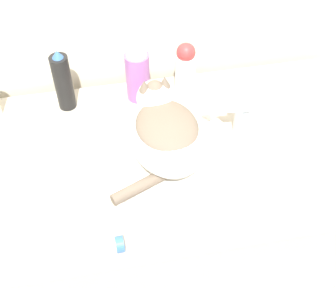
{
  "coord_description": "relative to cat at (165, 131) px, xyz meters",
  "views": [
    {
      "loc": [
        -0.17,
        -0.5,
        1.8
      ],
      "look_at": [
        -0.03,
        0.25,
        0.96
      ],
      "focal_mm": 50.0,
      "sensor_mm": 36.0,
      "label": 1
    }
  ],
  "objects": [
    {
      "name": "vanity_counter",
      "position": [
        0.03,
        0.03,
        -0.55
      ],
      "size": [
        1.21,
        0.61,
        0.86
      ],
      "color": "#B2A893",
      "rests_on": "ground_plane"
    },
    {
      "name": "sink_basin",
      "position": [
        0.0,
        -0.01,
        -0.09
      ],
      "size": [
        0.39,
        0.39,
        0.04
      ],
      "color": "white",
      "rests_on": "vanity_counter"
    },
    {
      "name": "cat",
      "position": [
        0.0,
        0.0,
        0.0
      ],
      "size": [
        0.26,
        0.29,
        0.16
      ],
      "rotation": [
        0.0,
        0.0,
        1.69
      ],
      "color": "silver",
      "rests_on": "sink_basin"
    },
    {
      "name": "faucet",
      "position": [
        0.22,
        0.07,
        -0.03
      ],
      "size": [
        0.15,
        0.09,
        0.16
      ],
      "rotation": [
        0.0,
        0.0,
        -2.79
      ],
      "color": "silver",
      "rests_on": "vanity_counter"
    },
    {
      "name": "hairspray_can_black",
      "position": [
        -0.24,
        0.27,
        -0.02
      ],
      "size": [
        0.05,
        0.05,
        0.19
      ],
      "color": "black",
      "rests_on": "vanity_counter"
    },
    {
      "name": "lotion_bottle_white",
      "position": [
        0.11,
        0.27,
        -0.03
      ],
      "size": [
        0.06,
        0.06,
        0.17
      ],
      "color": "white",
      "rests_on": "vanity_counter"
    },
    {
      "name": "mouthwash_bottle",
      "position": [
        -0.03,
        0.27,
        -0.03
      ],
      "size": [
        0.07,
        0.07,
        0.18
      ],
      "color": "#93569E",
      "rests_on": "vanity_counter"
    },
    {
      "name": "cream_tube",
      "position": [
        -0.21,
        -0.23,
        -0.1
      ],
      "size": [
        0.16,
        0.04,
        0.04
      ],
      "rotation": [
        0.0,
        0.0,
        0.04
      ],
      "color": "silver",
      "rests_on": "vanity_counter"
    }
  ]
}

